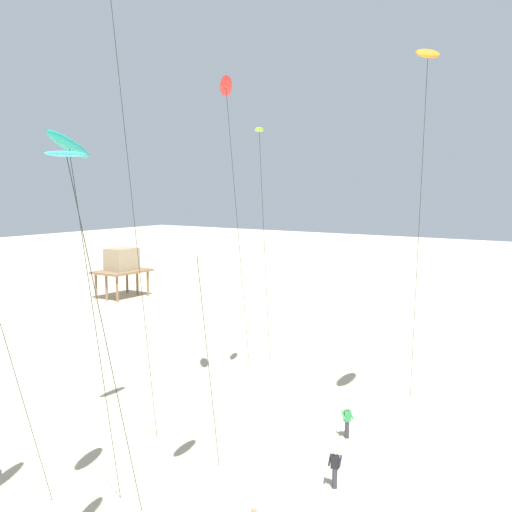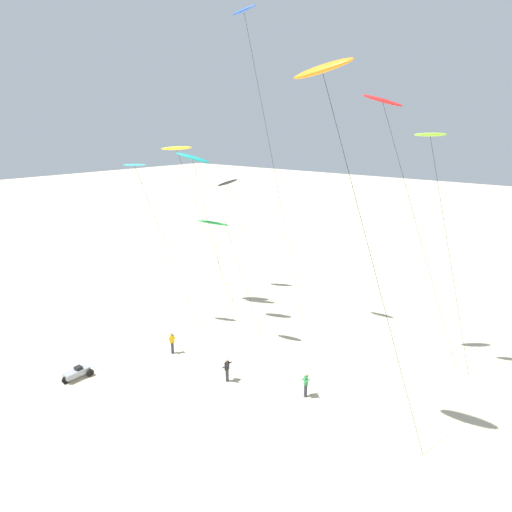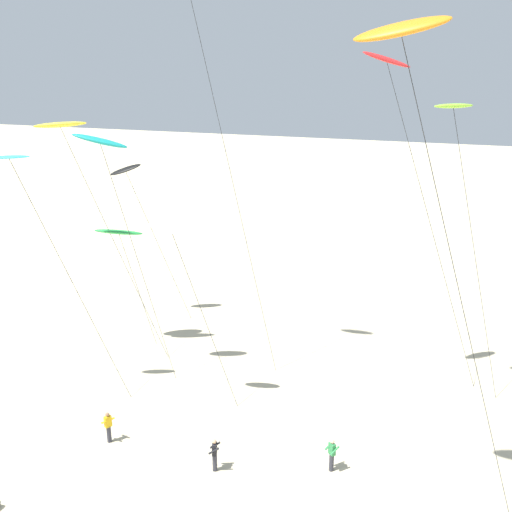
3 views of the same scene
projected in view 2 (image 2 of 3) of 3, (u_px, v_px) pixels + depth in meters
The scene contains 15 objects.
ground_plane at pixel (114, 389), 29.34m from camera, with size 260.00×260.00×0.00m, color beige.
kite_cyan at pixel (136, 169), 35.30m from camera, with size 5.73×2.61×13.71m.
kite_black at pixel (228, 184), 44.75m from camera, with size 4.91×2.33×11.62m.
kite_orange at pixel (323, 72), 19.85m from camera, with size 7.16×2.92×19.61m.
kite_white at pixel (225, 219), 32.96m from camera, with size 4.14×1.86×10.57m.
kite_green at pixel (213, 223), 41.93m from camera, with size 3.32×2.41×8.26m.
kite_blue at pixel (246, 20), 32.49m from camera, with size 5.96×2.37×24.95m.
kite_red at pixel (384, 104), 29.08m from camera, with size 7.18×3.65×18.69m.
kite_teal at pixel (193, 159), 35.88m from camera, with size 4.57×2.25×14.63m.
kite_lime at pixel (431, 140), 27.69m from camera, with size 4.81×2.29×16.19m.
kite_yellow at pixel (177, 150), 38.91m from camera, with size 6.45×3.03×14.98m.
kite_flyer_nearest at pixel (172, 342), 33.74m from camera, with size 0.70×0.71×1.67m.
kite_flyer_middle at pixel (306, 384), 28.31m from camera, with size 0.73×0.73×1.67m.
kite_flyer_furthest at pixel (227, 369), 30.04m from camera, with size 0.63×0.65×1.67m.
beach_buggy at pixel (77, 372), 30.54m from camera, with size 1.03×2.05×0.82m.
Camera 2 is at (23.55, -13.89, 16.59)m, focal length 31.52 mm.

